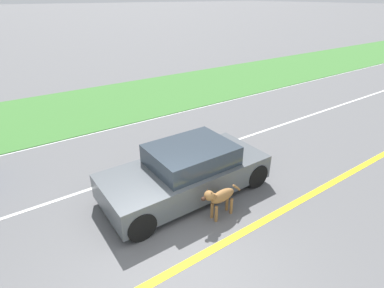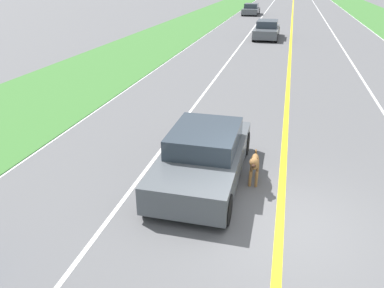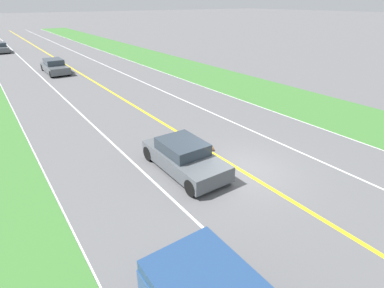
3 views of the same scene
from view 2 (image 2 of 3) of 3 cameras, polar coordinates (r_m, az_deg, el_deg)
ground_plane at (r=8.12m, az=13.23°, el=-11.68°), size 400.00×400.00×0.00m
centre_divider_line at (r=8.12m, az=13.23°, el=-11.66°), size 0.18×160.00×0.01m
lane_dash_same_dir at (r=8.75m, az=-10.48°, el=-8.45°), size 0.10×160.00×0.01m
ego_car at (r=9.21m, az=1.78°, el=-1.86°), size 1.89×4.22×1.30m
dog at (r=9.13m, az=9.51°, el=-2.92°), size 0.25×1.17×0.87m
car_trailing_near at (r=31.53m, az=11.33°, el=16.69°), size 1.87×4.76×1.34m
car_trailing_mid at (r=49.81m, az=8.99°, el=19.59°), size 1.89×4.51×1.31m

